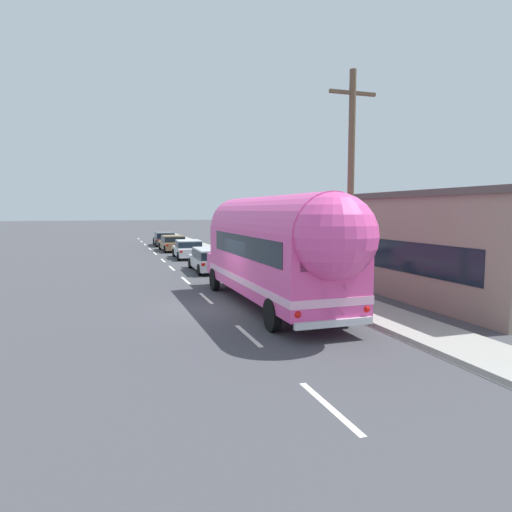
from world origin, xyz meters
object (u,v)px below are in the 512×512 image
car_fourth (164,238)px  utility_pole (351,187)px  car_second (188,249)px  painted_bus (276,247)px  car_lead (210,258)px  car_third (173,243)px

car_fourth → utility_pole: bearing=-85.0°
utility_pole → car_second: (-2.57, 19.35, -3.69)m
painted_bus → car_fourth: bearing=90.4°
car_lead → car_third: same height
painted_bus → car_third: size_ratio=2.48×
car_second → car_fourth: same height
painted_bus → car_third: (-0.23, 25.24, -1.56)m
car_lead → car_fourth: size_ratio=1.00×
car_second → car_fourth: 12.86m
car_lead → car_second: (0.08, 7.83, -0.06)m
painted_bus → car_third: bearing=90.5°
car_lead → utility_pole: bearing=-77.0°
utility_pole → car_fourth: (-2.81, 32.21, -3.63)m
car_third → car_lead: bearing=-89.3°
car_second → car_fourth: bearing=91.0°
painted_bus → car_lead: 10.98m
car_lead → car_fourth: bearing=90.4°
painted_bus → car_lead: bearing=90.3°
painted_bus → car_third: 25.29m
painted_bus → car_second: painted_bus is taller
utility_pole → car_fourth: utility_pole is taller
car_third → painted_bus: bearing=-89.5°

